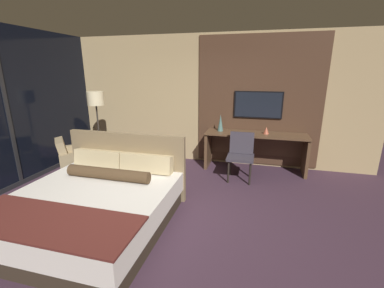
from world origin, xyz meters
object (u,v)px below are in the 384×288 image
bed (94,205)px  floor_lamp (96,104)px  tv (258,105)px  armchair_by_window (78,162)px  desk_chair (241,152)px  vase_short (266,130)px  vase_tall (220,123)px  desk (255,144)px

bed → floor_lamp: floor_lamp is taller
tv → armchair_by_window: bearing=-157.3°
desk_chair → vase_short: bearing=49.5°
vase_tall → vase_short: vase_tall is taller
desk → tv: bearing=90.0°
vase_tall → vase_short: (0.94, -0.02, -0.10)m
desk → floor_lamp: (-3.27, -0.64, 0.81)m
floor_lamp → vase_short: 3.56m
bed → armchair_by_window: 2.02m
armchair_by_window → floor_lamp: bearing=-58.5°
bed → desk_chair: bed is taller
bed → desk: (2.03, 2.67, 0.25)m
vase_tall → armchair_by_window: bearing=-155.8°
tv → desk_chair: size_ratio=1.10×
desk → vase_short: size_ratio=14.10×
tv → floor_lamp: bearing=-165.1°
tv → vase_tall: (-0.74, -0.23, -0.38)m
bed → floor_lamp: (-1.24, 2.03, 1.06)m
desk_chair → vase_tall: 0.86m
desk_chair → vase_tall: bearing=131.5°
floor_lamp → tv: bearing=14.9°
desk → desk_chair: size_ratio=2.28×
bed → vase_tall: (1.29, 2.66, 0.67)m
floor_lamp → bed: bearing=-58.6°
bed → tv: tv is taller
desk_chair → vase_short: size_ratio=6.19×
vase_tall → bed: bearing=-115.8°
desk → tv: tv is taller
desk → desk_chair: bearing=-114.1°
vase_tall → vase_short: size_ratio=2.43×
bed → tv: bearing=54.9°
tv → floor_lamp: size_ratio=0.61×
desk → desk_chair: (-0.25, -0.56, -0.01)m
desk_chair → armchair_by_window: 3.26m
floor_lamp → vase_short: bearing=10.0°
desk_chair → bed: bearing=-130.4°
desk → floor_lamp: bearing=-168.9°
desk_chair → desk: bearing=65.6°
armchair_by_window → vase_short: vase_short is taller
bed → armchair_by_window: bed is taller
vase_short → armchair_by_window: bearing=-162.0°
desk_chair → vase_short: vase_short is taller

